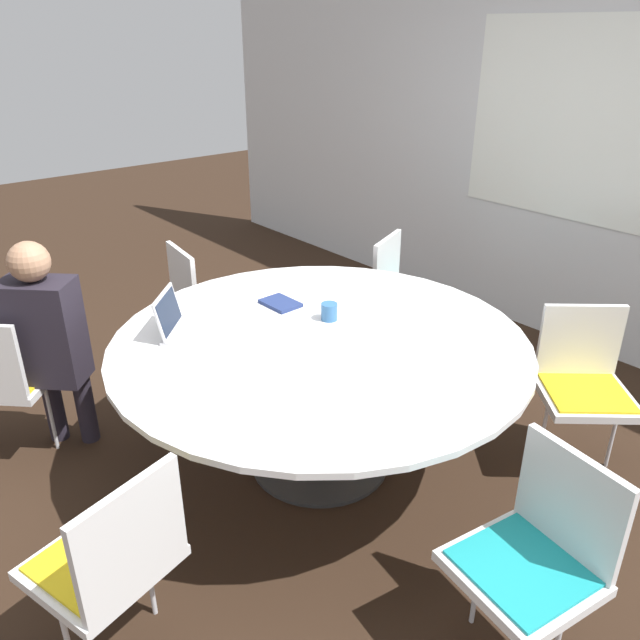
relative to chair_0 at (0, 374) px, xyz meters
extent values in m
plane|color=black|center=(1.11, 1.21, -0.50)|extent=(16.00, 16.00, 0.00)
cube|color=silver|center=(1.11, 3.56, 0.85)|extent=(8.00, 0.06, 2.70)
cube|color=white|center=(1.11, 3.52, 1.05)|extent=(1.80, 0.01, 1.30)
cylinder|color=#333333|center=(1.11, 1.21, -0.49)|extent=(0.73, 0.73, 0.02)
cylinder|color=#333333|center=(1.11, 1.21, -0.14)|extent=(0.13, 0.13, 0.69)
cylinder|color=white|center=(1.11, 1.21, 0.22)|extent=(2.04, 2.04, 0.03)
cube|color=silver|center=(-0.05, 0.05, -0.07)|extent=(0.61, 0.61, 0.04)
cube|color=gold|center=(-0.05, 0.05, -0.05)|extent=(0.54, 0.54, 0.01)
cylinder|color=silver|center=(0.08, 0.18, -0.30)|extent=(0.02, 0.02, 0.41)
cube|color=silver|center=(1.46, -0.09, -0.07)|extent=(0.52, 0.53, 0.04)
cube|color=gold|center=(1.46, -0.09, -0.05)|extent=(0.46, 0.47, 0.01)
cube|color=silver|center=(1.65, -0.04, 0.15)|extent=(0.14, 0.41, 0.40)
cylinder|color=silver|center=(1.42, 0.09, -0.30)|extent=(0.02, 0.02, 0.41)
cube|color=silver|center=(2.44, 0.99, -0.07)|extent=(0.50, 0.49, 0.04)
cube|color=teal|center=(2.44, 0.99, -0.05)|extent=(0.44, 0.43, 0.01)
cube|color=silver|center=(2.47, 1.18, 0.15)|extent=(0.42, 0.10, 0.40)
cylinder|color=silver|center=(2.26, 1.02, -0.30)|extent=(0.02, 0.02, 0.41)
cube|color=silver|center=(2.01, 2.21, -0.07)|extent=(0.61, 0.61, 0.04)
cube|color=gold|center=(2.01, 2.21, -0.05)|extent=(0.53, 0.54, 0.01)
cube|color=silver|center=(1.86, 2.34, 0.15)|extent=(0.30, 0.33, 0.40)
cylinder|color=silver|center=(2.13, 2.34, -0.30)|extent=(0.02, 0.02, 0.41)
cylinder|color=silver|center=(1.89, 2.08, -0.30)|extent=(0.02, 0.02, 0.41)
cube|color=silver|center=(0.61, 2.46, -0.07)|extent=(0.55, 0.56, 0.04)
cube|color=teal|center=(0.61, 2.46, -0.05)|extent=(0.49, 0.50, 0.01)
cube|color=silver|center=(0.43, 2.38, 0.15)|extent=(0.18, 0.40, 0.40)
cylinder|color=silver|center=(0.55, 2.62, -0.30)|extent=(0.02, 0.02, 0.41)
cylinder|color=silver|center=(0.68, 2.29, -0.30)|extent=(0.02, 0.02, 0.41)
cube|color=silver|center=(-0.22, 1.39, -0.07)|extent=(0.49, 0.48, 0.04)
cube|color=#E04C1E|center=(-0.22, 1.39, -0.05)|extent=(0.43, 0.42, 0.01)
cube|color=silver|center=(-0.24, 1.20, 0.15)|extent=(0.42, 0.09, 0.40)
cylinder|color=silver|center=(-0.40, 1.42, -0.30)|extent=(0.02, 0.02, 0.41)
cylinder|color=silver|center=(-0.04, 1.37, -0.30)|extent=(0.02, 0.02, 0.41)
cylinder|color=#231E28|center=(-0.01, 0.22, -0.28)|extent=(0.10, 0.10, 0.45)
cylinder|color=#231E28|center=(0.11, 0.35, -0.28)|extent=(0.10, 0.10, 0.45)
cube|color=#231E28|center=(0.12, 0.22, 0.22)|extent=(0.41, 0.41, 0.55)
sphere|color=#A87A5B|center=(0.12, 0.22, 0.60)|extent=(0.20, 0.20, 0.20)
cube|color=silver|center=(0.66, 0.76, 0.25)|extent=(0.37, 0.37, 0.02)
cube|color=silver|center=(0.59, 0.68, 0.36)|extent=(0.24, 0.24, 0.20)
cube|color=black|center=(0.59, 0.69, 0.36)|extent=(0.21, 0.21, 0.17)
cube|color=navy|center=(0.66, 1.31, 0.25)|extent=(0.21, 0.16, 0.02)
cylinder|color=#33669E|center=(0.98, 1.39, 0.28)|extent=(0.09, 0.09, 0.09)
camera|label=1|loc=(3.18, -0.55, 1.62)|focal=35.00mm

